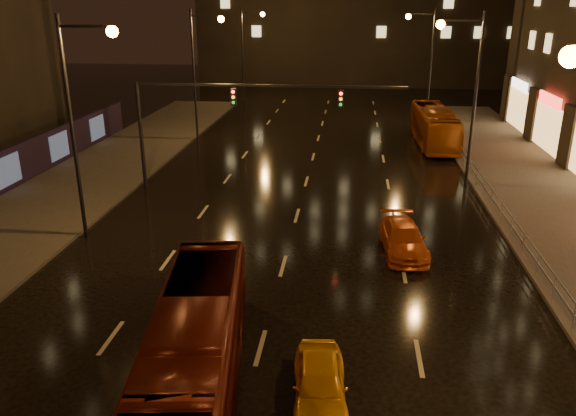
% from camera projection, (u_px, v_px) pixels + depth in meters
% --- Properties ---
extents(ground, '(140.00, 140.00, 0.00)m').
position_uv_depth(ground, '(304.00, 191.00, 32.92)').
color(ground, black).
rests_on(ground, ground).
extents(sidewalk_left, '(7.00, 70.00, 0.15)m').
position_uv_depth(sidewalk_left, '(41.00, 211.00, 29.65)').
color(sidewalk_left, '#38332D').
rests_on(sidewalk_left, ground).
extents(sidewalk_right, '(7.00, 70.00, 0.15)m').
position_uv_depth(sidewalk_right, '(576.00, 233.00, 26.80)').
color(sidewalk_right, '#38332D').
rests_on(sidewalk_right, ground).
extents(traffic_signal, '(15.31, 0.32, 6.20)m').
position_uv_depth(traffic_signal, '(216.00, 109.00, 31.83)').
color(traffic_signal, black).
rests_on(traffic_signal, ground).
extents(railing_right, '(0.05, 56.00, 1.00)m').
position_uv_depth(railing_right, '(492.00, 194.00, 29.67)').
color(railing_right, '#99999E').
rests_on(railing_right, sidewalk_right).
extents(bus_red, '(3.62, 10.05, 2.74)m').
position_uv_depth(bus_red, '(196.00, 343.00, 15.81)').
color(bus_red, '#5F170D').
rests_on(bus_red, ground).
extents(bus_curb, '(2.70, 10.44, 2.89)m').
position_uv_depth(bus_curb, '(434.00, 126.00, 43.38)').
color(bus_curb, '#9C460F').
rests_on(bus_curb, ground).
extents(taxi_near, '(1.77, 3.75, 1.24)m').
position_uv_depth(taxi_near, '(320.00, 384.00, 15.30)').
color(taxi_near, orange).
rests_on(taxi_near, ground).
extents(taxi_far, '(2.13, 4.50, 1.27)m').
position_uv_depth(taxi_far, '(403.00, 239.00, 24.70)').
color(taxi_far, '#CA4D13').
rests_on(taxi_far, ground).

